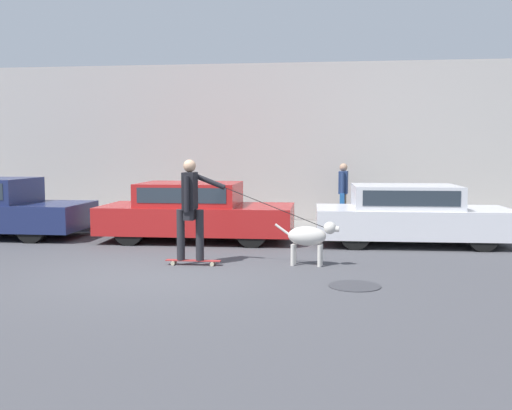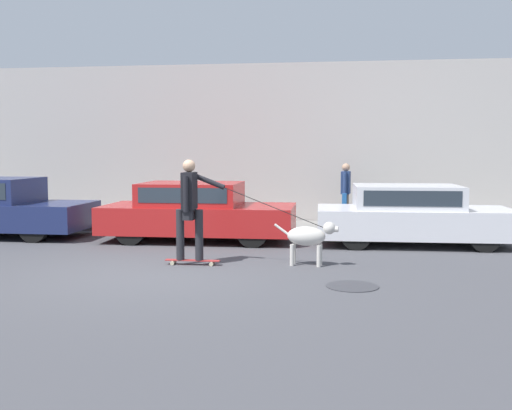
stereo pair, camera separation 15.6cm
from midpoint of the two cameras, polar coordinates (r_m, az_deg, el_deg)
The scene contains 9 objects.
ground_plane at distance 9.63m, azimuth -9.06°, elevation -6.47°, with size 36.00×36.00×0.00m, color #47474C.
back_wall at distance 15.90m, azimuth -2.13°, elevation 5.75°, with size 32.00×0.30×4.18m.
sidewalk_curb at distance 14.94m, azimuth -2.84°, elevation -2.00°, with size 30.00×1.84×0.13m.
parked_car_1 at distance 12.96m, azimuth -5.29°, elevation -0.69°, with size 4.11×1.91×1.25m.
parked_car_2 at distance 12.72m, azimuth 14.97°, elevation -1.00°, with size 3.98×1.86×1.23m.
dog at distance 10.13m, azimuth 5.49°, elevation -3.02°, with size 1.10×0.40×0.75m.
skateboarder at distance 10.13m, azimuth -5.84°, elevation 0.02°, with size 2.77×0.57×1.79m.
pedestrian_with_bag at distance 14.78m, azimuth 8.83°, elevation 1.32°, with size 0.25×0.69×1.50m.
manhole_cover at distance 8.74m, azimuth 9.67°, elevation -7.64°, with size 0.75×0.75×0.01m.
Camera 2 is at (2.86, -9.00, 1.93)m, focal length 42.00 mm.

